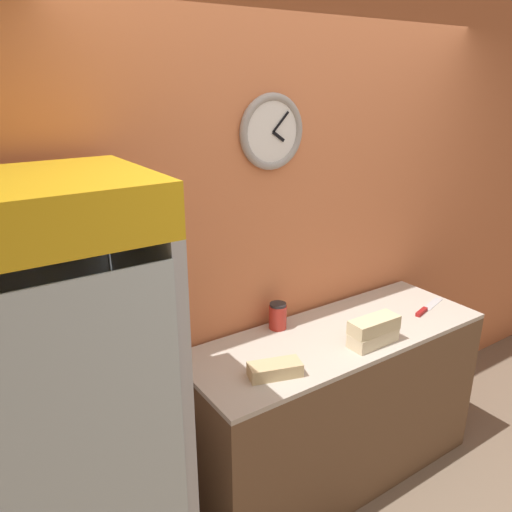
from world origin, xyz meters
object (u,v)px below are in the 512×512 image
(beverage_cooler, at_px, (59,404))
(condiment_jar, at_px, (278,316))
(sandwich_stack_bottom, at_px, (373,337))
(sandwich_flat_left, at_px, (275,369))
(sandwich_stack_middle, at_px, (374,325))
(chefs_knife, at_px, (426,309))

(beverage_cooler, distance_m, condiment_jar, 1.21)
(beverage_cooler, height_order, condiment_jar, beverage_cooler)
(sandwich_stack_bottom, relative_size, condiment_jar, 1.89)
(beverage_cooler, bearing_deg, condiment_jar, 11.13)
(sandwich_flat_left, bearing_deg, sandwich_stack_middle, -4.35)
(beverage_cooler, relative_size, sandwich_stack_middle, 6.95)
(chefs_knife, xyz_separation_m, condiment_jar, (-0.85, 0.31, 0.06))
(sandwich_stack_bottom, xyz_separation_m, sandwich_flat_left, (-0.59, 0.04, -0.00))
(sandwich_stack_bottom, bearing_deg, chefs_knife, 10.69)
(condiment_jar, bearing_deg, sandwich_stack_bottom, -53.89)
(sandwich_stack_middle, relative_size, chefs_knife, 0.84)
(beverage_cooler, bearing_deg, sandwich_flat_left, -8.43)
(beverage_cooler, xyz_separation_m, condiment_jar, (1.19, 0.23, -0.06))
(condiment_jar, bearing_deg, beverage_cooler, -168.87)
(sandwich_stack_bottom, xyz_separation_m, condiment_jar, (-0.30, 0.41, 0.04))
(sandwich_stack_bottom, bearing_deg, condiment_jar, 126.11)
(chefs_knife, bearing_deg, sandwich_stack_middle, -169.31)
(beverage_cooler, xyz_separation_m, sandwich_stack_middle, (1.49, -0.18, -0.02))
(beverage_cooler, bearing_deg, chefs_knife, -2.09)
(beverage_cooler, distance_m, sandwich_flat_left, 0.92)
(chefs_knife, bearing_deg, beverage_cooler, 177.91)
(chefs_knife, distance_m, condiment_jar, 0.91)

